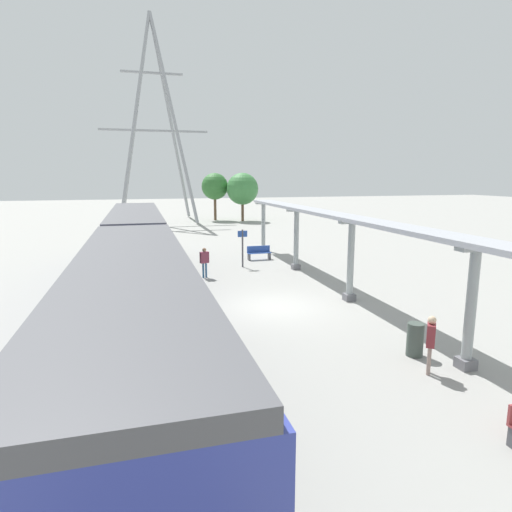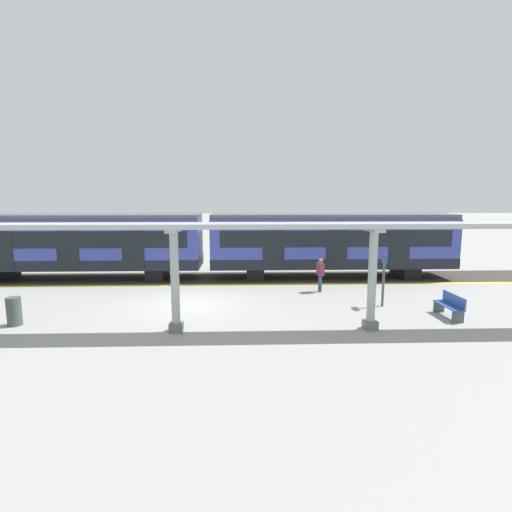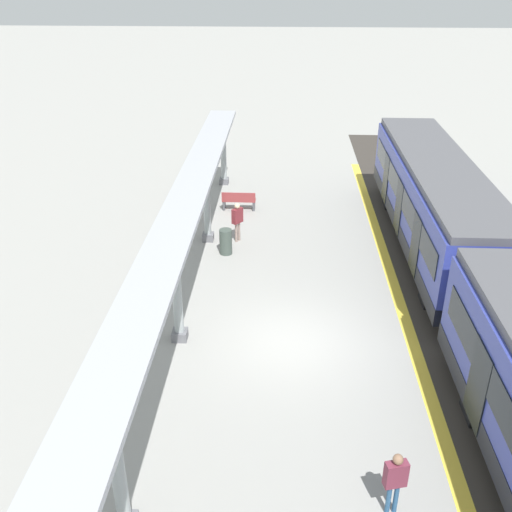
# 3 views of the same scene
# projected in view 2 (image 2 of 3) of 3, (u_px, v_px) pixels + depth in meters

# --- Properties ---
(ground_plane) EXTENTS (176.00, 176.00, 0.00)m
(ground_plane) POSITION_uv_depth(u_px,v_px,m) (188.00, 304.00, 16.32)
(ground_plane) COLOR #989792
(tactile_edge_strip) EXTENTS (0.39, 33.54, 0.01)m
(tactile_edge_strip) POSITION_uv_depth(u_px,v_px,m) (198.00, 285.00, 19.84)
(tactile_edge_strip) COLOR yellow
(tactile_edge_strip) RESTS_ON ground
(trackbed) EXTENTS (3.20, 45.54, 0.01)m
(trackbed) POSITION_uv_depth(u_px,v_px,m) (202.00, 278.00, 21.61)
(trackbed) COLOR #38332D
(trackbed) RESTS_ON ground
(train_near_carriage) EXTENTS (2.65, 13.05, 3.48)m
(train_near_carriage) POSITION_uv_depth(u_px,v_px,m) (78.00, 245.00, 21.11)
(train_near_carriage) COLOR #34409C
(train_near_carriage) RESTS_ON ground
(train_far_carriage) EXTENTS (2.65, 13.05, 3.48)m
(train_far_carriage) POSITION_uv_depth(u_px,v_px,m) (331.00, 244.00, 21.58)
(train_far_carriage) COLOR #34409C
(train_far_carriage) RESTS_ON ground
(canopy_pillar_third) EXTENTS (1.10, 0.44, 3.41)m
(canopy_pillar_third) POSITION_uv_depth(u_px,v_px,m) (175.00, 280.00, 12.80)
(canopy_pillar_third) COLOR slate
(canopy_pillar_third) RESTS_ON ground
(canopy_pillar_fourth) EXTENTS (1.10, 0.44, 3.41)m
(canopy_pillar_fourth) POSITION_uv_depth(u_px,v_px,m) (372.00, 279.00, 13.02)
(canopy_pillar_fourth) COLOR slate
(canopy_pillar_fourth) RESTS_ON ground
(canopy_beam) EXTENTS (1.20, 27.25, 0.16)m
(canopy_beam) POSITION_uv_depth(u_px,v_px,m) (168.00, 226.00, 12.53)
(canopy_beam) COLOR #A8AAB2
(canopy_beam) RESTS_ON canopy_pillar_nearest
(bench_near_end) EXTENTS (1.50, 0.45, 0.86)m
(bench_near_end) POSITION_uv_depth(u_px,v_px,m) (450.00, 305.00, 14.54)
(bench_near_end) COLOR #2B4DA1
(bench_near_end) RESTS_ON ground
(trash_bin) EXTENTS (0.48, 0.48, 0.99)m
(trash_bin) POSITION_uv_depth(u_px,v_px,m) (14.00, 311.00, 13.60)
(trash_bin) COLOR #414D45
(trash_bin) RESTS_ON ground
(platform_info_sign) EXTENTS (0.56, 0.10, 2.20)m
(platform_info_sign) POSITION_uv_depth(u_px,v_px,m) (384.00, 274.00, 15.86)
(platform_info_sign) COLOR #4C4C51
(platform_info_sign) RESTS_ON ground
(passenger_waiting_near_edge) EXTENTS (0.49, 0.31, 1.57)m
(passenger_waiting_near_edge) POSITION_uv_depth(u_px,v_px,m) (320.00, 271.00, 18.34)
(passenger_waiting_near_edge) COLOR #2B547B
(passenger_waiting_near_edge) RESTS_ON ground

